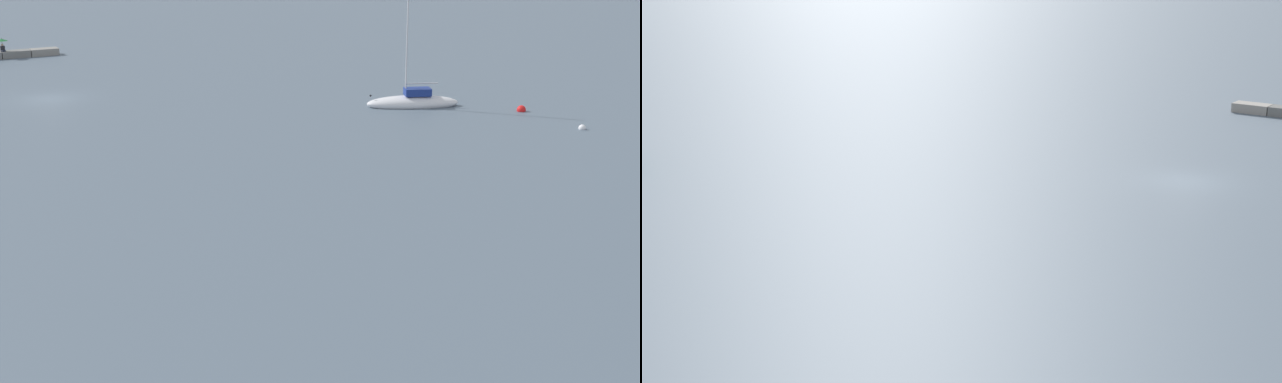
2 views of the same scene
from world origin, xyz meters
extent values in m
plane|color=slate|center=(0.00, 0.00, 0.00)|extent=(500.00, 500.00, 0.00)
cube|color=gray|center=(-4.05, -21.18, 0.33)|extent=(2.63, 1.45, 0.67)
cube|color=slate|center=(-1.35, -21.18, 0.33)|extent=(2.63, 1.45, 0.67)
cube|color=#1E2333|center=(-0.22, -20.92, 0.75)|extent=(0.38, 0.43, 0.16)
cube|color=#232328|center=(-0.21, -21.20, 0.93)|extent=(0.41, 0.24, 0.52)
sphere|color=tan|center=(-0.21, -21.20, 1.29)|extent=(0.22, 0.22, 0.22)
cylinder|color=black|center=(-0.21, -21.20, 1.19)|extent=(0.02, 0.02, 1.05)
cone|color=#19662D|center=(-0.21, -21.20, 1.77)|extent=(1.11, 1.11, 0.19)
sphere|color=black|center=(-0.21, -21.20, 1.89)|extent=(0.05, 0.05, 0.05)
ellipsoid|color=silver|center=(-22.78, 15.30, 0.24)|extent=(6.99, 4.36, 1.16)
cube|color=navy|center=(-23.09, 15.43, 1.09)|extent=(2.19, 1.79, 0.53)
cylinder|color=silver|center=(-22.28, 15.09, 5.16)|extent=(0.12, 0.12, 8.67)
cylinder|color=silver|center=(-23.37, 15.54, 1.69)|extent=(2.22, 0.98, 0.09)
sphere|color=black|center=(-19.90, 14.11, 0.87)|extent=(0.15, 0.15, 0.15)
sphere|color=white|center=(-28.68, 26.33, 0.08)|extent=(0.48, 0.48, 0.48)
sphere|color=red|center=(-28.72, 20.30, 0.11)|extent=(0.64, 0.64, 0.64)
camera|label=1|loc=(13.04, 67.48, 13.91)|focal=49.39mm
camera|label=2|loc=(-19.61, 47.30, 13.30)|focal=53.81mm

